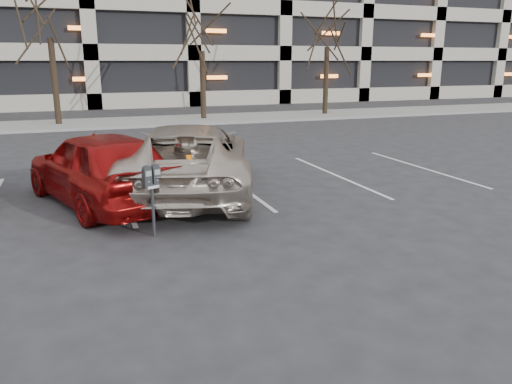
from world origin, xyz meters
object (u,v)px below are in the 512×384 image
at_px(tree_d, 329,3).
at_px(parking_meter, 152,183).
at_px(suv_silver, 188,159).
at_px(car_red, 101,167).
at_px(tree_c, 201,7).

distance_m(tree_d, parking_meter, 21.38).
height_order(suv_silver, car_red, suv_silver).
bearing_deg(car_red, parking_meter, 87.23).
bearing_deg(tree_c, tree_d, 0.00).
bearing_deg(suv_silver, car_red, 23.19).
xyz_separation_m(tree_c, parking_meter, (-5.14, -16.86, -4.60)).
distance_m(parking_meter, car_red, 2.54).
distance_m(tree_d, car_red, 20.01).
bearing_deg(suv_silver, tree_d, -111.24).
relative_size(parking_meter, car_red, 0.26).
xyz_separation_m(suv_silver, car_red, (-1.94, -0.23, -0.00)).
bearing_deg(parking_meter, suv_silver, 42.41).
height_order(parking_meter, suv_silver, suv_silver).
distance_m(tree_c, suv_silver, 15.47).
bearing_deg(tree_c, car_red, -112.12).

